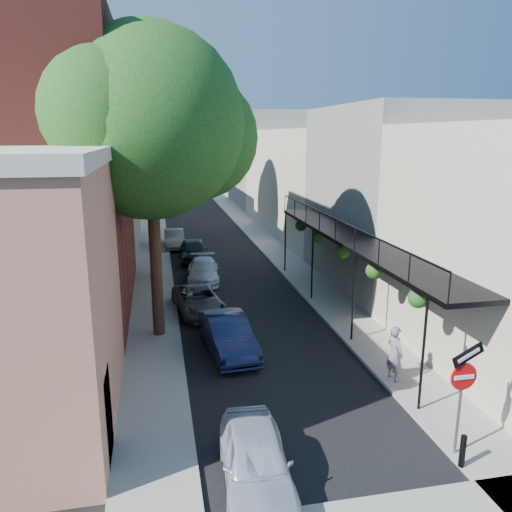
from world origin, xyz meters
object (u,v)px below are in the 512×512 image
oak_mid (159,146)px  pedestrian (395,353)px  oak_near (162,127)px  parked_car_f (174,239)px  oak_far (158,125)px  parked_car_d (203,271)px  bollard (463,451)px  parked_car_a (256,460)px  parked_car_b (228,335)px  parked_car_e (194,251)px  parked_car_c (199,300)px  sign_post (463,381)px

oak_mid → pedestrian: 16.25m
oak_near → parked_car_f: bearing=87.2°
oak_far → parked_car_d: 12.80m
bollard → parked_car_f: 25.84m
parked_car_a → parked_car_b: size_ratio=0.92×
parked_car_e → parked_car_b: bearing=-88.3°
bollard → oak_far: bearing=103.4°
oak_far → parked_car_d: oak_far is taller
bollard → pedestrian: size_ratio=0.45×
bollard → parked_car_c: (-5.07, 11.87, 0.04)m
sign_post → parked_car_e: (-4.73, 20.55, -1.34)m
sign_post → parked_car_f: bearing=103.1°
oak_far → parked_car_d: bearing=-79.0°
oak_near → parked_car_b: 7.80m
oak_mid → parked_car_d: 6.86m
oak_near → pedestrian: bearing=-39.0°
bollard → parked_car_a: parked_car_a is taller
oak_far → parked_car_e: oak_far is taller
oak_mid → pedestrian: oak_mid is taller
parked_car_d → pedestrian: pedestrian is taller
bollard → oak_far: (-6.35, 26.77, 7.74)m
bollard → oak_near: bearing=123.1°
oak_far → bollard: bearing=-76.6°
bollard → oak_far: oak_far is taller
sign_post → parked_car_e: size_ratio=0.74×
oak_mid → parked_car_f: oak_mid is taller
oak_mid → oak_far: size_ratio=0.86×
bollard → oak_mid: bearing=109.9°
parked_car_e → parked_car_f: (-1.03, 4.21, -0.08)m
bollard → parked_car_a: 4.81m
oak_mid → parked_car_b: bearing=-78.8°
oak_far → parked_car_d: (1.95, -10.06, -7.68)m
parked_car_d → parked_car_f: size_ratio=1.06×
sign_post → oak_far: size_ratio=0.25×
parked_car_b → parked_car_c: (-0.67, 4.34, -0.11)m
oak_far → parked_car_c: (1.29, -14.90, -7.70)m
parked_car_a → parked_car_f: (-0.81, 24.78, -0.02)m
oak_near → parked_car_f: (0.77, 15.47, -7.26)m
oak_far → parked_car_e: size_ratio=2.93×
parked_car_b → pedestrian: 5.80m
oak_mid → parked_car_c: 8.85m
parked_car_e → pedestrian: bearing=-72.5°
parked_car_b → pedestrian: (4.80, -3.25, 0.33)m
oak_near → oak_far: size_ratio=0.96×
sign_post → bollard: size_ratio=3.74×
bollard → parked_car_a: size_ratio=0.21×
parked_car_a → parked_car_f: bearing=95.4°
oak_far → oak_mid: bearing=-90.4°
parked_car_b → parked_car_e: 13.50m
parked_car_f → pedestrian: size_ratio=2.12×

